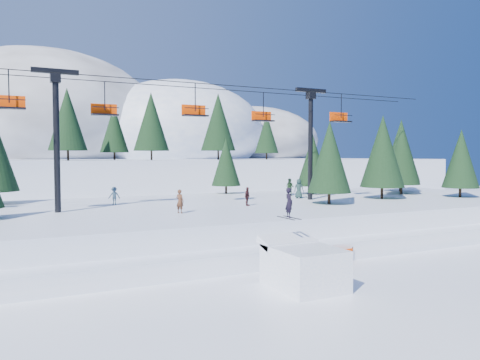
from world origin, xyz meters
name	(u,v)px	position (x,y,z in m)	size (l,w,h in m)	color
ground	(302,297)	(0.00, 0.00, 0.00)	(160.00, 160.00, 0.00)	white
mid_shelf	(177,222)	(0.00, 18.00, 1.25)	(70.00, 22.00, 2.50)	white
berm	(229,253)	(0.00, 8.00, 0.55)	(70.00, 6.00, 1.10)	white
mountain_ridge	(51,139)	(-5.10, 73.37, 9.64)	(119.00, 60.00, 26.46)	white
jump_kicker	(303,265)	(0.90, 1.29, 1.13)	(3.03, 4.29, 4.92)	white
chairlift	(187,122)	(0.91, 18.05, 9.32)	(46.00, 3.21, 10.28)	black
conifer_stand	(186,154)	(1.17, 18.92, 6.73)	(61.84, 17.98, 8.20)	black
distant_skiers	(210,194)	(3.23, 18.72, 3.33)	(28.30, 9.65, 1.86)	#1C3230
banner_near	(337,255)	(5.62, 4.60, 0.54)	(2.83, 0.47, 0.90)	black
banner_far	(348,247)	(7.97, 6.45, 0.54)	(2.78, 0.72, 0.90)	black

